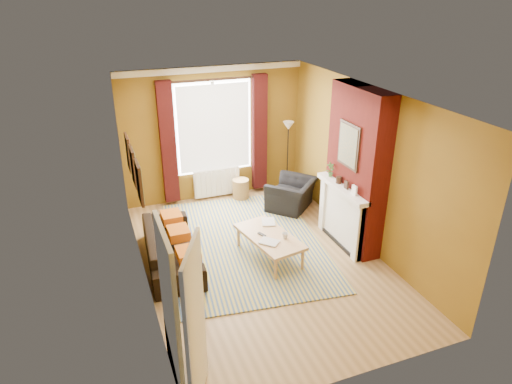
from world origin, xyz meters
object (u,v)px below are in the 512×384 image
sofa (172,247)px  armchair (291,194)px  coffee_table (269,238)px  floor_lamp (288,137)px  wicker_stool (241,189)px

sofa → armchair: size_ratio=2.14×
coffee_table → floor_lamp: floor_lamp is taller
sofa → coffee_table: bearing=-102.4°
sofa → wicker_stool: size_ratio=4.65×
armchair → floor_lamp: 1.29m
armchair → floor_lamp: floor_lamp is taller
coffee_table → sofa: bearing=153.2°
wicker_stool → floor_lamp: floor_lamp is taller
sofa → armchair: bearing=-63.6°
sofa → floor_lamp: (2.97, 1.95, 0.97)m
armchair → floor_lamp: bearing=-151.8°
coffee_table → wicker_stool: size_ratio=3.21×
floor_lamp → wicker_stool: bearing=180.0°
armchair → coffee_table: size_ratio=0.68×
coffee_table → floor_lamp: size_ratio=0.88×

